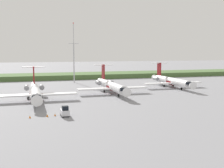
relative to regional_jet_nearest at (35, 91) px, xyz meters
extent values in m
plane|color=gray|center=(24.71, 29.80, -2.54)|extent=(500.00, 500.00, 0.00)
cube|color=#4C6B38|center=(24.71, 63.70, -1.38)|extent=(320.00, 20.00, 2.30)
cylinder|color=white|center=(0.00, -0.59, -0.09)|extent=(2.70, 24.00, 2.70)
cone|color=white|center=(0.00, -14.09, -0.09)|extent=(2.70, 3.00, 2.70)
cone|color=white|center=(0.00, 13.41, -0.09)|extent=(2.30, 4.00, 2.29)
cube|color=black|center=(0.00, -12.19, 0.39)|extent=(2.02, 1.80, 0.90)
cylinder|color=maroon|center=(0.00, -0.59, -0.24)|extent=(2.76, 3.60, 2.76)
cube|color=white|center=(-5.91, -1.59, -0.69)|extent=(11.00, 3.20, 0.36)
cube|color=white|center=(5.90, -1.59, -0.69)|extent=(11.00, 3.20, 0.36)
cube|color=maroon|center=(0.00, 10.41, 3.86)|extent=(0.36, 3.20, 5.20)
cube|color=white|center=(0.00, 10.71, 6.26)|extent=(6.80, 1.80, 0.24)
cylinder|color=gray|center=(-2.25, 8.61, 0.11)|extent=(1.50, 3.40, 1.50)
cylinder|color=gray|center=(2.25, 8.61, 0.11)|extent=(1.50, 3.40, 1.50)
cylinder|color=gray|center=(0.00, -8.03, -1.54)|extent=(0.20, 0.20, 0.65)
cylinder|color=black|center=(0.00, -8.03, -2.09)|extent=(0.30, 0.90, 0.90)
cylinder|color=black|center=(-1.90, 1.81, -2.09)|extent=(0.35, 0.90, 0.90)
cylinder|color=black|center=(1.90, 1.81, -2.09)|extent=(0.35, 0.90, 0.90)
cylinder|color=white|center=(24.34, 6.77, -0.09)|extent=(2.70, 24.00, 2.70)
cone|color=white|center=(24.34, -6.73, -0.09)|extent=(2.70, 3.00, 2.70)
cone|color=white|center=(24.34, 20.77, -0.09)|extent=(2.29, 4.00, 2.29)
cube|color=black|center=(24.34, -4.83, 0.39)|extent=(2.03, 1.80, 0.90)
cylinder|color=maroon|center=(24.34, 6.77, -0.24)|extent=(2.76, 3.60, 2.76)
cube|color=white|center=(18.44, 5.77, -0.69)|extent=(11.00, 3.20, 0.36)
cube|color=white|center=(30.25, 5.77, -0.69)|extent=(11.00, 3.20, 0.36)
cube|color=maroon|center=(24.34, 17.77, 3.86)|extent=(0.36, 3.20, 5.20)
cube|color=white|center=(24.34, 18.07, 6.26)|extent=(6.80, 1.80, 0.24)
cylinder|color=gray|center=(22.09, 15.97, 0.11)|extent=(1.50, 3.40, 1.50)
cylinder|color=gray|center=(26.59, 15.97, 0.11)|extent=(1.50, 3.40, 1.50)
cylinder|color=gray|center=(24.34, -0.67, -1.54)|extent=(0.20, 0.20, 0.65)
cylinder|color=black|center=(24.34, -0.67, -2.09)|extent=(0.30, 0.90, 0.90)
cylinder|color=black|center=(22.44, 9.17, -2.09)|extent=(0.35, 0.90, 0.90)
cylinder|color=black|center=(26.24, 9.17, -2.09)|extent=(0.35, 0.90, 0.90)
cylinder|color=white|center=(50.37, 15.18, -0.09)|extent=(2.70, 24.00, 2.70)
cone|color=white|center=(50.37, 1.68, -0.09)|extent=(2.70, 3.00, 2.70)
cone|color=white|center=(50.37, 29.18, -0.09)|extent=(2.30, 4.00, 2.29)
cube|color=black|center=(50.37, 3.58, 0.39)|extent=(2.02, 1.80, 0.90)
cylinder|color=maroon|center=(50.37, 15.18, -0.24)|extent=(2.76, 3.60, 2.76)
cube|color=white|center=(44.46, 14.18, -0.69)|extent=(11.00, 3.20, 0.36)
cube|color=white|center=(56.27, 14.18, -0.69)|extent=(11.00, 3.20, 0.36)
cube|color=maroon|center=(50.37, 26.18, 3.86)|extent=(0.36, 3.20, 5.20)
cube|color=white|center=(50.37, 26.48, 6.26)|extent=(6.80, 1.80, 0.24)
cylinder|color=gray|center=(48.12, 24.38, 0.11)|extent=(1.50, 3.40, 1.50)
cylinder|color=gray|center=(52.62, 24.38, 0.11)|extent=(1.50, 3.40, 1.50)
cylinder|color=gray|center=(50.37, 7.74, -1.54)|extent=(0.20, 0.20, 0.65)
cylinder|color=black|center=(50.37, 7.74, -2.09)|extent=(0.30, 0.90, 0.90)
cylinder|color=black|center=(48.47, 17.58, -2.09)|extent=(0.35, 0.90, 0.90)
cylinder|color=black|center=(52.27, 17.58, -2.09)|extent=(0.35, 0.90, 0.90)
cylinder|color=#B2B2B7|center=(17.79, 43.36, 5.73)|extent=(0.50, 0.50, 16.54)
cylinder|color=#B2B2B7|center=(17.79, 43.36, 18.45)|extent=(0.28, 0.28, 8.90)
cube|color=#B2B2B7|center=(17.79, 43.36, 14.40)|extent=(4.40, 0.20, 0.20)
sphere|color=red|center=(17.79, 43.36, 23.15)|extent=(0.50, 0.50, 0.50)
cube|color=silver|center=(5.50, -22.21, -1.69)|extent=(1.70, 3.20, 1.10)
cube|color=black|center=(5.50, -22.77, -0.69)|extent=(1.36, 1.10, 0.90)
cylinder|color=black|center=(4.75, -23.17, -2.24)|extent=(0.22, 0.60, 0.60)
cylinder|color=black|center=(6.25, -23.17, -2.24)|extent=(0.22, 0.60, 0.60)
cylinder|color=black|center=(4.75, -21.25, -2.24)|extent=(0.22, 0.60, 0.60)
cylinder|color=black|center=(6.25, -21.25, -2.24)|extent=(0.22, 0.60, 0.60)
cone|color=orange|center=(-1.69, -22.02, -2.26)|extent=(0.44, 0.44, 0.55)
cone|color=orange|center=(1.85, -21.77, -2.26)|extent=(0.44, 0.44, 0.55)
cone|color=orange|center=(3.49, -21.43, -2.26)|extent=(0.44, 0.44, 0.55)
camera|label=1|loc=(-1.95, -83.58, 11.37)|focal=46.78mm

